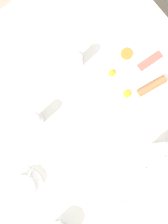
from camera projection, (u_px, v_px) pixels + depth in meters
The scene contains 11 objects.
ground_plane at pixel (84, 125), 1.89m from camera, with size 8.00×8.00×0.00m, color gray.
table at pixel (84, 114), 1.24m from camera, with size 1.03×0.97×0.73m.
breakfast_plate at pixel (134, 76), 1.18m from camera, with size 0.31×0.31×0.04m.
teapot_near at pixel (160, 158), 1.10m from camera, with size 0.11×0.19×0.12m.
teacup_with_saucer_left at pixel (23, 187), 1.11m from camera, with size 0.14×0.14×0.06m.
pepper_grinder at pixel (78, 59), 1.13m from camera, with size 0.04×0.04×0.11m.
salt_grinder at pixel (37, 119), 1.11m from camera, with size 0.04×0.04×0.11m.
napkin_folded at pixel (106, 203), 1.13m from camera, with size 0.10×0.14×0.01m.
fork_by_plate at pixel (52, 27), 1.20m from camera, with size 0.14×0.12×0.00m.
knife_by_plate at pixel (90, 136), 1.16m from camera, with size 0.09×0.20×0.00m.
fork_spare at pixel (7, 91), 1.18m from camera, with size 0.18×0.09×0.00m.
Camera 1 is at (0.10, -0.08, 1.89)m, focal length 50.00 mm.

